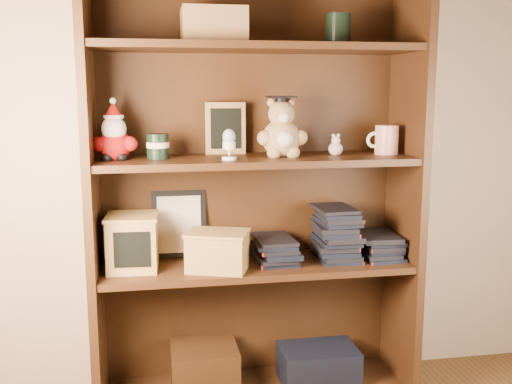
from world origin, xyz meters
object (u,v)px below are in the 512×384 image
(teacher_mug, at_px, (386,140))
(treats_box, at_px, (133,242))
(grad_teddy_bear, at_px, (282,133))
(bookcase, at_px, (253,200))

(teacher_mug, xyz_separation_m, treats_box, (-0.95, -0.00, -0.35))
(grad_teddy_bear, height_order, treats_box, grad_teddy_bear)
(bookcase, distance_m, grad_teddy_bear, 0.28)
(treats_box, bearing_deg, teacher_mug, 0.05)
(bookcase, xyz_separation_m, grad_teddy_bear, (0.10, -0.06, 0.26))
(bookcase, bearing_deg, grad_teddy_bear, -30.86)
(bookcase, bearing_deg, teacher_mug, -5.78)
(bookcase, distance_m, teacher_mug, 0.55)
(teacher_mug, bearing_deg, treats_box, -179.95)
(teacher_mug, relative_size, treats_box, 0.62)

